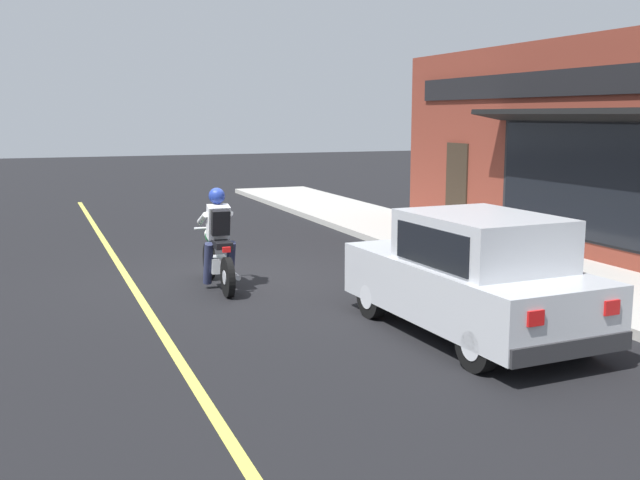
# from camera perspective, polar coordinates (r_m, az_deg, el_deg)

# --- Properties ---
(ground_plane) EXTENTS (80.00, 80.00, 0.00)m
(ground_plane) POSITION_cam_1_polar(r_m,az_deg,el_deg) (12.69, -5.88, -3.07)
(ground_plane) COLOR black
(sidewalk_curb) EXTENTS (2.60, 22.00, 0.14)m
(sidewalk_curb) POSITION_cam_1_polar(r_m,az_deg,el_deg) (17.24, 7.24, 0.49)
(sidewalk_curb) COLOR #ADAAA3
(sidewalk_curb) RESTS_ON ground
(lane_stripe) EXTENTS (0.12, 19.80, 0.01)m
(lane_stripe) POSITION_cam_1_polar(r_m,az_deg,el_deg) (15.27, -15.44, -1.21)
(lane_stripe) COLOR #D1C64C
(lane_stripe) RESTS_ON ground
(storefront_building) EXTENTS (1.25, 10.41, 4.20)m
(storefront_building) POSITION_cam_1_polar(r_m,az_deg,el_deg) (15.74, 16.83, 6.76)
(storefront_building) COLOR maroon
(storefront_building) RESTS_ON ground
(motorcycle_with_rider) EXTENTS (0.56, 2.02, 1.62)m
(motorcycle_with_rider) POSITION_cam_1_polar(r_m,az_deg,el_deg) (12.08, -7.79, -0.48)
(motorcycle_with_rider) COLOR black
(motorcycle_with_rider) RESTS_ON ground
(car_hatchback) EXTENTS (1.83, 3.86, 1.57)m
(car_hatchback) POSITION_cam_1_polar(r_m,az_deg,el_deg) (9.52, 11.47, -2.74)
(car_hatchback) COLOR black
(car_hatchback) RESTS_ON ground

